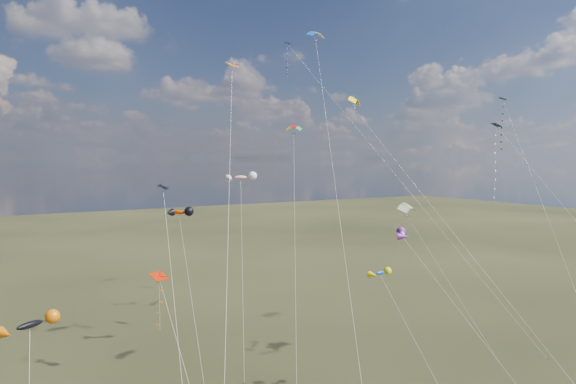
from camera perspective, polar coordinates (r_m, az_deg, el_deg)
diamond_black_high at (r=62.63m, az=23.16°, el=5.67°), size 5.30×17.15×29.25m
diamond_navy_tall at (r=66.27m, az=2.47°, el=11.85°), size 20.13×24.64×37.25m
diamond_black_mid at (r=37.34m, az=-12.76°, el=-9.32°), size 3.10×15.02×20.33m
diamond_red_low at (r=39.02m, az=-13.82°, el=-12.47°), size 2.63×8.01×14.08m
diamond_navy_right at (r=47.71m, az=23.16°, el=1.78°), size 11.57×17.09×25.40m
diamond_orange_center at (r=36.32m, az=-6.52°, el=1.61°), size 9.44×18.34×30.11m
parafoil_yellow at (r=56.00m, az=7.52°, el=10.15°), size 12.47×22.11×29.41m
parafoil_blue_white at (r=65.07m, az=3.15°, el=17.10°), size 15.89×30.49×38.25m
parafoil_striped at (r=60.66m, az=13.15°, el=-1.53°), size 6.96×10.28×17.63m
parafoil_tricolor at (r=66.73m, az=0.63°, el=7.07°), size 10.62×17.67×26.96m
novelty_black_orange at (r=36.41m, az=-26.77°, el=-13.09°), size 3.54×7.89×12.59m
novelty_orange_black at (r=55.10m, az=-12.00°, el=-2.27°), size 2.62×10.90×17.30m
novelty_white_purple at (r=49.38m, az=12.62°, el=-4.60°), size 8.26×11.48×15.76m
novelty_redwhite_stripe at (r=61.72m, az=-5.28°, el=1.57°), size 6.58×12.13×20.71m
novelty_blue_yellow at (r=50.79m, az=10.26°, el=-8.89°), size 3.46×7.80×11.77m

